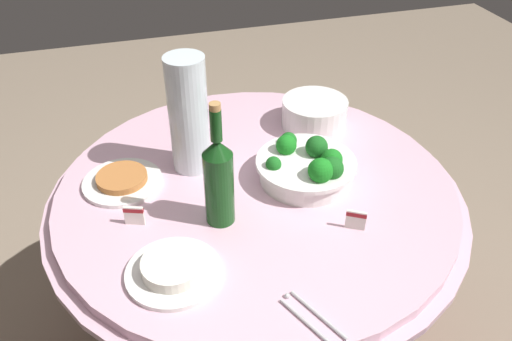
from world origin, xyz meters
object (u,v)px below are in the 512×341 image
(broccoli_bowl, at_px, (308,166))
(label_placard_front, at_px, (356,219))
(plate_stack, at_px, (314,113))
(decorative_fruit_vase, at_px, (189,122))
(label_placard_mid, at_px, (134,215))
(food_plate_peanuts, at_px, (122,180))
(serving_tongs, at_px, (311,317))
(wine_bottle, at_px, (219,179))
(food_plate_rice, at_px, (173,269))

(broccoli_bowl, relative_size, label_placard_front, 5.09)
(broccoli_bowl, height_order, label_placard_front, broccoli_bowl)
(plate_stack, bearing_deg, decorative_fruit_vase, 14.95)
(broccoli_bowl, height_order, decorative_fruit_vase, decorative_fruit_vase)
(label_placard_front, relative_size, label_placard_mid, 1.00)
(broccoli_bowl, distance_m, label_placard_mid, 0.49)
(food_plate_peanuts, bearing_deg, label_placard_front, 147.38)
(broccoli_bowl, distance_m, label_placard_front, 0.23)
(broccoli_bowl, relative_size, plate_stack, 1.33)
(broccoli_bowl, distance_m, food_plate_peanuts, 0.52)
(plate_stack, relative_size, serving_tongs, 1.28)
(label_placard_mid, bearing_deg, label_placard_front, 162.05)
(decorative_fruit_vase, bearing_deg, food_plate_peanuts, 8.96)
(broccoli_bowl, bearing_deg, label_placard_mid, 6.26)
(label_placard_mid, bearing_deg, decorative_fruit_vase, -131.70)
(broccoli_bowl, distance_m, wine_bottle, 0.30)
(serving_tongs, bearing_deg, food_plate_peanuts, -59.47)
(serving_tongs, bearing_deg, label_placard_mid, -51.02)
(decorative_fruit_vase, bearing_deg, food_plate_rice, 73.51)
(plate_stack, distance_m, wine_bottle, 0.55)
(food_plate_peanuts, distance_m, label_placard_front, 0.65)
(broccoli_bowl, bearing_deg, food_plate_peanuts, -13.97)
(plate_stack, xyz_separation_m, label_placard_mid, (0.61, 0.32, -0.01))
(food_plate_peanuts, bearing_deg, food_plate_rice, 102.63)
(decorative_fruit_vase, xyz_separation_m, food_plate_peanuts, (0.20, 0.03, -0.14))
(broccoli_bowl, relative_size, food_plate_peanuts, 1.27)
(decorative_fruit_vase, bearing_deg, serving_tongs, 102.56)
(serving_tongs, bearing_deg, wine_bottle, -72.78)
(serving_tongs, distance_m, label_placard_front, 0.31)
(wine_bottle, bearing_deg, plate_stack, -137.42)
(decorative_fruit_vase, bearing_deg, plate_stack, -165.05)
(label_placard_front, bearing_deg, food_plate_rice, 3.22)
(serving_tongs, xyz_separation_m, food_plate_rice, (0.26, -0.20, 0.01))
(plate_stack, distance_m, label_placard_mid, 0.69)
(plate_stack, height_order, wine_bottle, wine_bottle)
(broccoli_bowl, relative_size, wine_bottle, 0.83)
(label_placard_front, bearing_deg, wine_bottle, -22.18)
(wine_bottle, relative_size, food_plate_peanuts, 1.53)
(decorative_fruit_vase, relative_size, serving_tongs, 2.07)
(plate_stack, relative_size, food_plate_peanuts, 0.95)
(serving_tongs, bearing_deg, plate_stack, -111.70)
(decorative_fruit_vase, xyz_separation_m, food_plate_rice, (0.12, 0.41, -0.13))
(wine_bottle, bearing_deg, broccoli_bowl, -160.66)
(plate_stack, bearing_deg, label_placard_mid, 27.90)
(food_plate_rice, bearing_deg, broccoli_bowl, -149.09)
(label_placard_mid, bearing_deg, plate_stack, -152.10)
(plate_stack, bearing_deg, wine_bottle, 42.58)
(broccoli_bowl, bearing_deg, wine_bottle, 19.34)
(plate_stack, relative_size, label_placard_mid, 3.82)
(label_placard_front, bearing_deg, food_plate_peanuts, -32.62)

